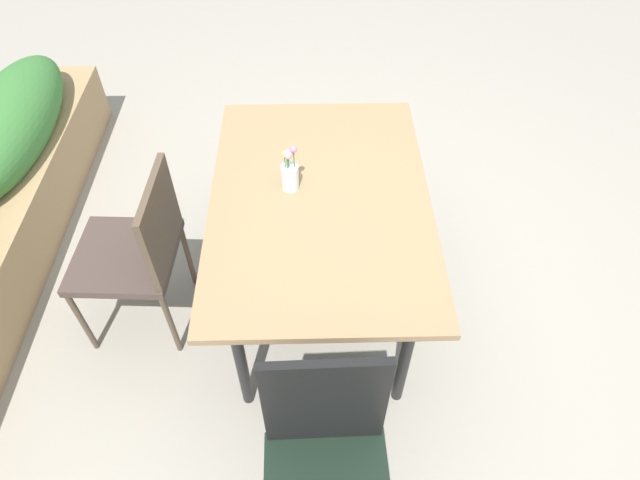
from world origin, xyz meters
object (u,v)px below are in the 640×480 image
chair_far_side (138,248)px  flower_vase (290,173)px  dining_table (320,207)px  chair_end_left (326,458)px

chair_far_side → flower_vase: bearing=-74.7°
dining_table → flower_vase: flower_vase is taller
chair_far_side → chair_end_left: size_ratio=0.94×
chair_end_left → chair_far_side: bearing=-50.7°
dining_table → chair_far_side: 0.86m
dining_table → chair_far_side: bearing=95.8°
chair_end_left → flower_vase: size_ratio=4.14×
chair_end_left → flower_vase: 1.17m
chair_end_left → flower_vase: bearing=-84.8°
flower_vase → chair_end_left: bearing=-173.4°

